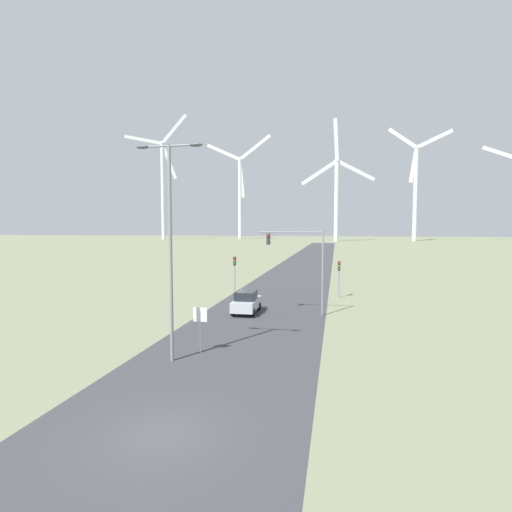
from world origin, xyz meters
TOP-DOWN VIEW (x-y plane):
  - ground_plane at (0.00, 0.00)m, footprint 600.00×600.00m
  - road_surface at (0.00, 48.00)m, footprint 10.00×240.00m
  - streetlamp at (-2.69, 7.08)m, footprint 3.59×0.32m
  - stop_sign_near at (-1.68, 8.66)m, footprint 0.81×0.07m
  - traffic_light_post_near_left at (-4.68, 27.96)m, footprint 0.28×0.34m
  - traffic_light_post_near_right at (6.02, 27.98)m, footprint 0.28×0.34m
  - traffic_light_mast_overhead at (2.99, 19.57)m, footprint 5.20×0.35m
  - car_approaching at (-1.47, 19.35)m, footprint 1.88×4.13m
  - wind_turbine_far_left at (-93.08, 204.80)m, footprint 34.11×10.41m
  - wind_turbine_left at (-49.87, 215.50)m, footprint 38.72×3.06m
  - wind_turbine_center at (5.37, 189.21)m, footprint 35.76×6.69m
  - wind_turbine_right at (44.59, 203.61)m, footprint 29.16×11.04m

SIDE VIEW (x-z plane):
  - ground_plane at x=0.00m, z-range 0.00..0.00m
  - road_surface at x=0.00m, z-range 0.00..0.01m
  - car_approaching at x=-1.47m, z-range 0.00..1.83m
  - stop_sign_near at x=-1.68m, z-range 0.51..3.10m
  - traffic_light_post_near_right at x=6.02m, z-range 0.86..4.52m
  - traffic_light_post_near_left at x=-4.68m, z-range 0.93..4.90m
  - traffic_light_mast_overhead at x=2.99m, z-range 1.47..8.36m
  - streetlamp at x=-2.69m, z-range 1.34..12.62m
  - wind_turbine_center at x=5.37m, z-range -4.88..54.94m
  - wind_turbine_right at x=44.59m, z-range -0.64..57.84m
  - wind_turbine_left at x=-49.87m, z-range -0.89..58.62m
  - wind_turbine_far_left at x=-93.08m, z-range -2.53..69.27m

